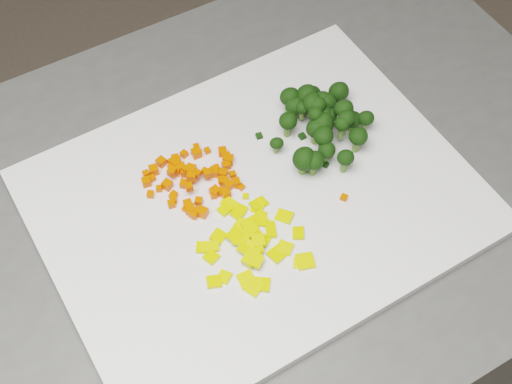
{
  "coord_description": "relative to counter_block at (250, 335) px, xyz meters",
  "views": [
    {
      "loc": [
        -0.19,
        -0.17,
        1.62
      ],
      "look_at": [
        -0.15,
        0.31,
        0.92
      ],
      "focal_mm": 50.0,
      "sensor_mm": 36.0,
      "label": 1
    }
  ],
  "objects": [
    {
      "name": "carrot_cube_19",
      "position": [
        -0.06,
        0.05,
        0.47
      ],
      "size": [
        0.01,
        0.01,
        0.01
      ],
      "primitive_type": "cube",
      "rotation": [
        0.0,
        0.0,
        0.38
      ],
      "color": "#EF4302",
      "rests_on": "carrot_pile"
    },
    {
      "name": "stray_bit_4",
      "position": [
        0.02,
        0.07,
        0.47
      ],
      "size": [
        0.01,
        0.01,
        0.01
      ],
      "primitive_type": "cube",
      "rotation": [
        0.0,
        0.0,
        1.82
      ],
      "color": "black",
      "rests_on": "cutting_board"
    },
    {
      "name": "pepper_chunk_0",
      "position": [
        -0.01,
        -0.09,
        0.47
      ],
      "size": [
        0.02,
        0.02,
        0.01
      ],
      "primitive_type": "cube",
      "rotation": [
        -0.11,
        -0.1,
        2.4
      ],
      "color": "yellow",
      "rests_on": "pepper_pile"
    },
    {
      "name": "carrot_cube_2",
      "position": [
        -0.07,
        0.01,
        0.47
      ],
      "size": [
        0.01,
        0.01,
        0.01
      ],
      "primitive_type": "cube",
      "rotation": [
        0.0,
        0.0,
        2.91
      ],
      "color": "#EF4302",
      "rests_on": "carrot_pile"
    },
    {
      "name": "carrot_cube_37",
      "position": [
        -0.06,
        -0.04,
        0.47
      ],
      "size": [
        0.01,
        0.01,
        0.01
      ],
      "primitive_type": "cube",
      "rotation": [
        0.0,
        0.0,
        1.04
      ],
      "color": "#EF4302",
      "rests_on": "carrot_pile"
    },
    {
      "name": "stray_bit_1",
      "position": [
        0.1,
        0.02,
        0.47
      ],
      "size": [
        0.01,
        0.01,
        0.0
      ],
      "primitive_type": "cube",
      "rotation": [
        0.0,
        0.0,
        2.51
      ],
      "color": "black",
      "rests_on": "cutting_board"
    },
    {
      "name": "broccoli_pile",
      "position": [
        0.1,
        0.07,
        0.49
      ],
      "size": [
        0.13,
        0.13,
        0.06
      ],
      "primitive_type": null,
      "color": "black",
      "rests_on": "cutting_board"
    },
    {
      "name": "carrot_cube_24",
      "position": [
        -0.03,
        -0.01,
        0.47
      ],
      "size": [
        0.01,
        0.01,
        0.01
      ],
      "primitive_type": "cube",
      "rotation": [
        0.0,
        0.0,
        2.08
      ],
      "color": "#EF4302",
      "rests_on": "carrot_pile"
    },
    {
      "name": "broccoli_floret_20",
      "position": [
        0.09,
        0.09,
        0.49
      ],
      "size": [
        0.03,
        0.03,
        0.04
      ],
      "primitive_type": null,
      "color": "black",
      "rests_on": "broccoli_pile"
    },
    {
      "name": "cutting_board",
      "position": [
        0.01,
        -0.02,
        0.46
      ],
      "size": [
        0.62,
        0.57,
        0.01
      ],
      "primitive_type": "cube",
      "rotation": [
        0.0,
        0.0,
        0.45
      ],
      "color": "white",
      "rests_on": "counter_block"
    },
    {
      "name": "pepper_chunk_16",
      "position": [
        0.02,
        -0.07,
        0.47
      ],
      "size": [
        0.01,
        0.02,
        0.01
      ],
      "primitive_type": "cube",
      "rotation": [
        0.07,
        0.1,
        1.58
      ],
      "color": "yellow",
      "rests_on": "pepper_pile"
    },
    {
      "name": "carrot_cube_40",
      "position": [
        -0.11,
        0.0,
        0.47
      ],
      "size": [
        0.01,
        0.01,
        0.01
      ],
      "primitive_type": "cube",
      "rotation": [
        0.0,
        0.0,
        0.0
      ],
      "color": "#EF4302",
      "rests_on": "carrot_pile"
    },
    {
      "name": "pepper_chunk_2",
      "position": [
        0.01,
        -0.08,
        0.47
      ],
      "size": [
        0.02,
        0.02,
        0.01
      ],
      "primitive_type": "cube",
      "rotation": [
        -0.07,
        -0.08,
        1.7
      ],
      "color": "yellow",
      "rests_on": "pepper_pile"
    },
    {
      "name": "carrot_cube_5",
      "position": [
        -0.03,
        0.0,
        0.47
      ],
      "size": [
        0.01,
        0.01,
        0.01
      ],
      "primitive_type": "cube",
      "rotation": [
        0.0,
        0.0,
        1.3
      ],
      "color": "#EF4302",
      "rests_on": "carrot_pile"
    },
    {
      "name": "counter_block",
      "position": [
        0.0,
        0.0,
        0.0
      ],
      "size": [
        1.12,
        0.98,
        0.9
      ],
      "primitive_type": "cube",
      "rotation": [
        0.0,
        0.0,
        0.43
      ],
      "color": "#4E4E4B",
      "rests_on": "ground"
    },
    {
      "name": "carrot_cube_57",
      "position": [
        -0.09,
        -0.02,
        0.47
      ],
      "size": [
        0.01,
        0.01,
        0.01
      ],
      "primitive_type": "cube",
      "rotation": [
        0.0,
        0.0,
        3.08
      ],
      "color": "#EF4302",
      "rests_on": "carrot_pile"
    },
    {
      "name": "carrot_cube_28",
      "position": [
        -0.01,
        0.0,
        0.47
      ],
      "size": [
        0.01,
        0.01,
        0.01
      ],
      "primitive_type": "cube",
      "rotation": [
        0.0,
        0.0,
        0.09
      ],
      "color": "#EF4302",
      "rests_on": "carrot_pile"
    },
    {
      "name": "stray_bit_3",
      "position": [
        0.11,
        -0.03,
        0.47
      ],
      "size": [
        0.01,
        0.01,
        0.01
      ],
      "primitive_type": "cube",
      "rotation": [
        0.0,
        0.0,
        2.6
      ],
      "color": "#EF4302",
      "rests_on": "cutting_board"
    },
    {
      "name": "broccoli_floret_14",
      "position": [
        0.14,
        0.07,
        0.48
      ],
      "size": [
        0.03,
        0.03,
        0.03
      ],
      "primitive_type": null,
      "color": "black",
      "rests_on": "broccoli_pile"
    },
    {
      "name": "carrot_cube_59",
      "position": [
        -0.07,
        0.01,
        0.47
      ],
      "size": [
        0.01,
        0.01,
        0.01
      ],
      "primitive_type": "cube",
      "rotation": [
        0.0,
        0.0,
        2.74
      ],
      "color": "#EF4302",
      "rests_on": "carrot_pile"
    },
    {
      "name": "broccoli_floret_26",
      "position": [
        0.07,
        0.01,
        0.48
      ],
      "size": [
        0.04,
        0.04,
        0.04
      ],
      "primitive_type": null,
      "color": "black",
      "rests_on": "broccoli_pile"
    },
    {
      "name": "carrot_cube_51",
      "position": [
        -0.08,
        0.04,
        0.47
      ],
      "size": [
        0.01,
        0.01,
        0.01
      ],
      "primitive_type": "cube",
      "rotation": [
        0.0,
        0.0,
        3.11
      ],
      "color": "#EF4302",
      "rests_on": "carrot_pile"
    },
    {
      "name": "pepper_chunk_11",
      "position": [
        0.05,
        -0.07,
        0.47
      ],
      "size": [
        0.02,
        0.02,
        0.01
      ],
      "primitive_type": "cube",
      "rotation": [
        -0.11,
        0.11,
        1.46
      ],
      "color": "yellow",
      "rests_on": "pepper_pile"
    },
    {
      "name": "broccoli_floret_23",
      "position": [
        0.08,
        0.09,
        0.49
      ],
      "size": [
        0.02,
        0.02,
        0.03
      ],
      "primitive_type": null,
      "color": "black",
      "rests_on": "broccoli_pile"
    },
    {
      "name": "broccoli_floret_17",
      "position": [
        0.04,
        0.05,
        0.48
      ],
      "size": [
        0.02,
        0.02,
        0.02
      ],
      "primitive_type": null,
      "color": "black",
      "rests_on": "broccoli_pile"
    },
    {
      "name": "pepper_chunk_37",
      "position": [
        0.05,
        -0.11,
        0.47
      ],
      "size": [
        0.02,
        0.01,
        0.01
      ],
      "primitive_type": "cube",
      "rotation": [
        -0.12,
        0.04,
        3.02
      ],
      "color": "yellow",
      "rests_on": "pepper_pile"
    },
    {
      "name": "pepper_chunk_23",
      "position": [
        -0.0,
        -0.11,
        0.47
      ],
      "size": [
        0.03,
        0.02,
        0.01
      ],
      "primitive_type": "cube",
      "rotation": [
        -0.02,
        -0.11,
        2.65
      ],
      "color": "yellow",
      "rests_on": "pepper_pile"
    },
    {
      "name": "pepper_chunk_21",
      "position": [
        0.04,
        -0.05,
        0.47
      ],
      "size": [
        0.03,
        0.02,
        0.01
      ],
      "primitive_type": "cube",
      "rotation": [
        -0.14,
        -0.13,
        1.07
      ],
      "color": "yellow",
      "rests_on": "pepper_pile"
    },
    {
      "name": "pepper_pile",
      "position": [
        -0.0,
        -0.08,
        0.47
      ],
      "size": [
        0.13,
        0.13,
        0.02
      ],
      "primitive_type": null,
      "color": "yellow",
      "rests_on": "cutting_board"
    },
    {
      "name": "broccoli_floret_21",
      "position": [
        0.13,
        0.12,
        0.48
      ],
      "size": [
        0.04,
        0.04,
        0.03
      ],
      "primitive_type": null,
      "color": "black",
      "rests_on": "broccoli_pile"
    },
    {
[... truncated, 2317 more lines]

